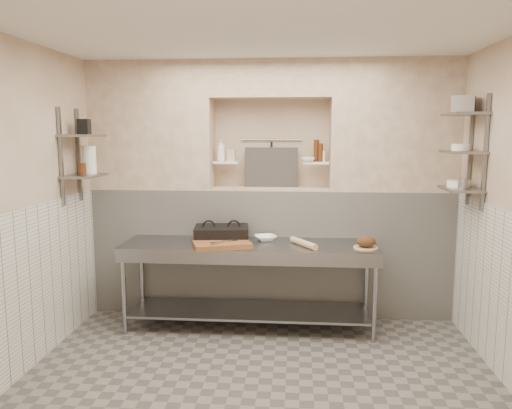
# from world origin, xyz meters

# --- Properties ---
(floor) EXTENTS (4.00, 3.90, 0.10)m
(floor) POSITION_xyz_m (0.00, 0.00, -0.05)
(floor) COLOR #68625C
(floor) RESTS_ON ground
(ceiling) EXTENTS (4.00, 3.90, 0.10)m
(ceiling) POSITION_xyz_m (0.00, 0.00, 2.85)
(ceiling) COLOR silver
(ceiling) RESTS_ON ground
(wall_left) EXTENTS (0.10, 3.90, 2.80)m
(wall_left) POSITION_xyz_m (-2.05, 0.00, 1.40)
(wall_left) COLOR beige
(wall_left) RESTS_ON ground
(wall_back) EXTENTS (4.00, 0.10, 2.80)m
(wall_back) POSITION_xyz_m (0.00, 2.00, 1.40)
(wall_back) COLOR beige
(wall_back) RESTS_ON ground
(wall_front) EXTENTS (4.00, 0.10, 2.80)m
(wall_front) POSITION_xyz_m (0.00, -2.00, 1.40)
(wall_front) COLOR beige
(wall_front) RESTS_ON ground
(backwall_lower) EXTENTS (4.00, 0.40, 1.40)m
(backwall_lower) POSITION_xyz_m (0.00, 1.75, 0.70)
(backwall_lower) COLOR silver
(backwall_lower) RESTS_ON floor
(alcove_sill) EXTENTS (1.30, 0.40, 0.02)m
(alcove_sill) POSITION_xyz_m (0.00, 1.75, 1.41)
(alcove_sill) COLOR beige
(alcove_sill) RESTS_ON backwall_lower
(backwall_pillar_left) EXTENTS (1.35, 0.40, 1.40)m
(backwall_pillar_left) POSITION_xyz_m (-1.33, 1.75, 2.10)
(backwall_pillar_left) COLOR beige
(backwall_pillar_left) RESTS_ON backwall_lower
(backwall_pillar_right) EXTENTS (1.35, 0.40, 1.40)m
(backwall_pillar_right) POSITION_xyz_m (1.33, 1.75, 2.10)
(backwall_pillar_right) COLOR beige
(backwall_pillar_right) RESTS_ON backwall_lower
(backwall_header) EXTENTS (1.30, 0.40, 0.40)m
(backwall_header) POSITION_xyz_m (0.00, 1.75, 2.60)
(backwall_header) COLOR beige
(backwall_header) RESTS_ON backwall_lower
(wainscot_left) EXTENTS (0.02, 3.90, 1.40)m
(wainscot_left) POSITION_xyz_m (-1.99, 0.00, 0.70)
(wainscot_left) COLOR silver
(wainscot_left) RESTS_ON floor
(alcove_shelf_left) EXTENTS (0.28, 0.16, 0.02)m
(alcove_shelf_left) POSITION_xyz_m (-0.50, 1.75, 1.70)
(alcove_shelf_left) COLOR white
(alcove_shelf_left) RESTS_ON backwall_lower
(alcove_shelf_right) EXTENTS (0.28, 0.16, 0.02)m
(alcove_shelf_right) POSITION_xyz_m (0.50, 1.75, 1.70)
(alcove_shelf_right) COLOR white
(alcove_shelf_right) RESTS_ON backwall_lower
(utensil_rail) EXTENTS (0.70, 0.02, 0.02)m
(utensil_rail) POSITION_xyz_m (0.00, 1.92, 1.95)
(utensil_rail) COLOR gray
(utensil_rail) RESTS_ON wall_back
(hanging_steel) EXTENTS (0.02, 0.02, 0.30)m
(hanging_steel) POSITION_xyz_m (0.00, 1.90, 1.78)
(hanging_steel) COLOR black
(hanging_steel) RESTS_ON utensil_rail
(splash_panel) EXTENTS (0.60, 0.08, 0.45)m
(splash_panel) POSITION_xyz_m (0.00, 1.85, 1.64)
(splash_panel) COLOR #383330
(splash_panel) RESTS_ON alcove_sill
(shelf_rail_left_a) EXTENTS (0.03, 0.03, 0.95)m
(shelf_rail_left_a) POSITION_xyz_m (-1.98, 1.25, 1.80)
(shelf_rail_left_a) COLOR slate
(shelf_rail_left_a) RESTS_ON wall_left
(shelf_rail_left_b) EXTENTS (0.03, 0.03, 0.95)m
(shelf_rail_left_b) POSITION_xyz_m (-1.98, 0.85, 1.80)
(shelf_rail_left_b) COLOR slate
(shelf_rail_left_b) RESTS_ON wall_left
(wall_shelf_left_lower) EXTENTS (0.30, 0.50, 0.02)m
(wall_shelf_left_lower) POSITION_xyz_m (-1.84, 1.05, 1.60)
(wall_shelf_left_lower) COLOR slate
(wall_shelf_left_lower) RESTS_ON wall_left
(wall_shelf_left_upper) EXTENTS (0.30, 0.50, 0.03)m
(wall_shelf_left_upper) POSITION_xyz_m (-1.84, 1.05, 2.00)
(wall_shelf_left_upper) COLOR slate
(wall_shelf_left_upper) RESTS_ON wall_left
(shelf_rail_right_a) EXTENTS (0.03, 0.03, 1.05)m
(shelf_rail_right_a) POSITION_xyz_m (1.98, 1.25, 1.85)
(shelf_rail_right_a) COLOR slate
(shelf_rail_right_a) RESTS_ON wall_right
(shelf_rail_right_b) EXTENTS (0.03, 0.03, 1.05)m
(shelf_rail_right_b) POSITION_xyz_m (1.98, 0.85, 1.85)
(shelf_rail_right_b) COLOR slate
(shelf_rail_right_b) RESTS_ON wall_right
(wall_shelf_right_lower) EXTENTS (0.30, 0.50, 0.02)m
(wall_shelf_right_lower) POSITION_xyz_m (1.84, 1.05, 1.50)
(wall_shelf_right_lower) COLOR slate
(wall_shelf_right_lower) RESTS_ON wall_right
(wall_shelf_right_mid) EXTENTS (0.30, 0.50, 0.02)m
(wall_shelf_right_mid) POSITION_xyz_m (1.84, 1.05, 1.85)
(wall_shelf_right_mid) COLOR slate
(wall_shelf_right_mid) RESTS_ON wall_right
(wall_shelf_right_upper) EXTENTS (0.30, 0.50, 0.03)m
(wall_shelf_right_upper) POSITION_xyz_m (1.84, 1.05, 2.20)
(wall_shelf_right_upper) COLOR slate
(wall_shelf_right_upper) RESTS_ON wall_right
(prep_table) EXTENTS (2.60, 0.70, 0.90)m
(prep_table) POSITION_xyz_m (-0.19, 1.18, 0.64)
(prep_table) COLOR gray
(prep_table) RESTS_ON floor
(panini_press) EXTENTS (0.60, 0.47, 0.15)m
(panini_press) POSITION_xyz_m (-0.49, 1.31, 0.98)
(panini_press) COLOR black
(panini_press) RESTS_ON prep_table
(cutting_board) EXTENTS (0.65, 0.55, 0.05)m
(cutting_board) POSITION_xyz_m (-0.45, 1.05, 0.93)
(cutting_board) COLOR brown
(cutting_board) RESTS_ON prep_table
(knife_blade) EXTENTS (0.27, 0.18, 0.01)m
(knife_blade) POSITION_xyz_m (-0.43, 1.04, 0.95)
(knife_blade) COLOR gray
(knife_blade) RESTS_ON cutting_board
(tongs) EXTENTS (0.15, 0.22, 0.02)m
(tongs) POSITION_xyz_m (-0.46, 0.97, 0.96)
(tongs) COLOR gray
(tongs) RESTS_ON cutting_board
(mixing_bowl) EXTENTS (0.29, 0.29, 0.06)m
(mixing_bowl) POSITION_xyz_m (-0.03, 1.35, 0.93)
(mixing_bowl) COLOR white
(mixing_bowl) RESTS_ON prep_table
(rolling_pin) EXTENTS (0.28, 0.39, 0.06)m
(rolling_pin) POSITION_xyz_m (0.37, 1.12, 0.93)
(rolling_pin) COLOR beige
(rolling_pin) RESTS_ON prep_table
(bread_board) EXTENTS (0.24, 0.24, 0.01)m
(bread_board) POSITION_xyz_m (0.98, 1.08, 0.91)
(bread_board) COLOR beige
(bread_board) RESTS_ON prep_table
(bread_loaf) EXTENTS (0.19, 0.19, 0.11)m
(bread_loaf) POSITION_xyz_m (0.98, 1.08, 0.97)
(bread_loaf) COLOR #4C2D19
(bread_loaf) RESTS_ON bread_board
(bottle_soap) EXTENTS (0.12, 0.12, 0.24)m
(bottle_soap) POSITION_xyz_m (-0.56, 1.73, 1.83)
(bottle_soap) COLOR white
(bottle_soap) RESTS_ON alcove_shelf_left
(jar_alcove) EXTENTS (0.09, 0.09, 0.13)m
(jar_alcove) POSITION_xyz_m (-0.44, 1.77, 1.78)
(jar_alcove) COLOR beige
(jar_alcove) RESTS_ON alcove_shelf_left
(bowl_alcove) EXTENTS (0.17, 0.17, 0.05)m
(bowl_alcove) POSITION_xyz_m (0.41, 1.71, 1.74)
(bowl_alcove) COLOR white
(bowl_alcove) RESTS_ON alcove_shelf_right
(condiment_a) EXTENTS (0.06, 0.06, 0.20)m
(condiment_a) POSITION_xyz_m (0.55, 1.74, 1.81)
(condiment_a) COLOR #45200D
(condiment_a) RESTS_ON alcove_shelf_right
(condiment_b) EXTENTS (0.06, 0.06, 0.24)m
(condiment_b) POSITION_xyz_m (0.50, 1.77, 1.83)
(condiment_b) COLOR #45200D
(condiment_b) RESTS_ON alcove_shelf_right
(condiment_c) EXTENTS (0.07, 0.07, 0.12)m
(condiment_c) POSITION_xyz_m (0.57, 1.76, 1.77)
(condiment_c) COLOR white
(condiment_c) RESTS_ON alcove_shelf_right
(jug_left) EXTENTS (0.14, 0.14, 0.28)m
(jug_left) POSITION_xyz_m (-1.84, 1.19, 1.75)
(jug_left) COLOR white
(jug_left) RESTS_ON wall_shelf_left_lower
(jar_left) EXTENTS (0.08, 0.08, 0.12)m
(jar_left) POSITION_xyz_m (-1.84, 1.01, 1.67)
(jar_left) COLOR #45200D
(jar_left) RESTS_ON wall_shelf_left_lower
(box_left_upper) EXTENTS (0.11, 0.11, 0.15)m
(box_left_upper) POSITION_xyz_m (-1.84, 1.10, 2.09)
(box_left_upper) COLOR black
(box_left_upper) RESTS_ON wall_shelf_left_upper
(bowl_right) EXTENTS (0.21, 0.21, 0.06)m
(bowl_right) POSITION_xyz_m (1.84, 1.11, 1.54)
(bowl_right) COLOR white
(bowl_right) RESTS_ON wall_shelf_right_lower
(canister_right) EXTENTS (0.09, 0.09, 0.09)m
(canister_right) POSITION_xyz_m (1.84, 0.97, 1.56)
(canister_right) COLOR gray
(canister_right) RESTS_ON wall_shelf_right_lower
(bowl_right_mid) EXTENTS (0.17, 0.17, 0.06)m
(bowl_right_mid) POSITION_xyz_m (1.84, 1.11, 1.89)
(bowl_right_mid) COLOR white
(bowl_right_mid) RESTS_ON wall_shelf_right_mid
(basket_right) EXTENTS (0.27, 0.30, 0.16)m
(basket_right) POSITION_xyz_m (1.84, 1.12, 2.29)
(basket_right) COLOR gray
(basket_right) RESTS_ON wall_shelf_right_upper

